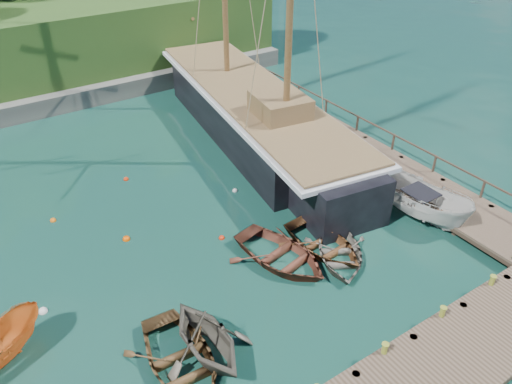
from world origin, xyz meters
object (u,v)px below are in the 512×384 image
Objects in this scene: rowboat_2 at (323,249)px; schooner at (254,117)px; rowboat_1 at (207,354)px; rowboat_4 at (281,261)px; rowboat_3 at (339,258)px; rowboat_0 at (181,367)px; cabin_boat_white at (416,216)px.

schooner is at bearing 66.46° from rowboat_2.
rowboat_1 is 0.82× the size of rowboat_4.
rowboat_3 is (0.18, -0.90, 0.00)m from rowboat_2.
rowboat_1 reaches higher than rowboat_3.
rowboat_3 is at bearing -42.05° from rowboat_4.
rowboat_1 is (1.02, -0.02, 0.00)m from rowboat_0.
rowboat_0 is at bearing -170.74° from rowboat_2.
rowboat_4 is (-2.09, 0.38, 0.00)m from rowboat_2.
rowboat_4 is at bearing 24.94° from rowboat_1.
rowboat_3 is 0.86× the size of rowboat_4.
rowboat_0 is 1.02m from rowboat_1.
rowboat_0 is at bearing -179.34° from cabin_boat_white.
rowboat_4 is 0.16× the size of schooner.
rowboat_0 is 13.80m from cabin_boat_white.
rowboat_0 is 0.16× the size of schooner.
cabin_boat_white reaches higher than rowboat_3.
rowboat_0 is 6.63m from rowboat_4.
rowboat_1 is 17.34m from schooner.
cabin_boat_white is (12.69, 1.57, 0.00)m from rowboat_1.
rowboat_4 is (-2.28, 1.28, 0.00)m from rowboat_3.
rowboat_2 is 0.89× the size of rowboat_4.
rowboat_3 is at bearing 8.14° from rowboat_1.
rowboat_3 is at bearing 177.29° from cabin_boat_white.
rowboat_4 is 0.85× the size of cabin_boat_white.
rowboat_0 is at bearing -139.71° from rowboat_3.
rowboat_0 is 1.14× the size of rowboat_3.
rowboat_1 is at bearing -166.06° from rowboat_4.
rowboat_2 is 1.04× the size of rowboat_3.
schooner reaches higher than rowboat_4.
rowboat_2 is at bearing -23.03° from rowboat_4.
schooner is at bearing 92.93° from cabin_boat_white.
rowboat_1 is 7.51m from rowboat_2.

